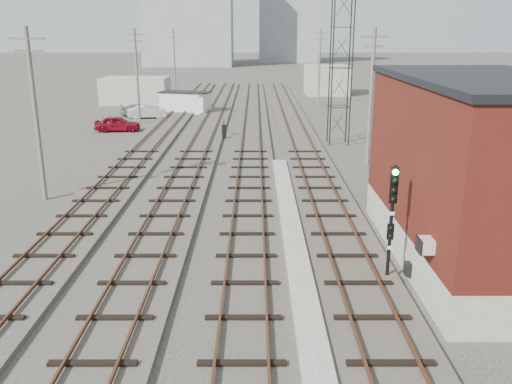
{
  "coord_description": "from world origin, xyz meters",
  "views": [
    {
      "loc": [
        -1.13,
        -7.97,
        8.8
      ],
      "look_at": [
        -1.11,
        14.05,
        2.2
      ],
      "focal_mm": 38.0,
      "sensor_mm": 36.0,
      "label": 1
    }
  ],
  "objects_px": {
    "signal_mast": "(392,214)",
    "car_silver": "(148,112)",
    "switch_stand": "(224,131)",
    "car_grey": "(140,110)",
    "car_red": "(117,124)",
    "site_trailer": "(185,102)"
  },
  "relations": [
    {
      "from": "site_trailer",
      "to": "car_silver",
      "type": "xyz_separation_m",
      "value": [
        -3.46,
        -3.92,
        -0.51
      ]
    },
    {
      "from": "car_red",
      "to": "car_grey",
      "type": "bearing_deg",
      "value": -5.16
    },
    {
      "from": "switch_stand",
      "to": "car_grey",
      "type": "relative_size",
      "value": 0.33
    },
    {
      "from": "switch_stand",
      "to": "car_red",
      "type": "bearing_deg",
      "value": 138.5
    },
    {
      "from": "signal_mast",
      "to": "car_grey",
      "type": "bearing_deg",
      "value": 113.29
    },
    {
      "from": "signal_mast",
      "to": "site_trailer",
      "type": "distance_m",
      "value": 43.89
    },
    {
      "from": "signal_mast",
      "to": "car_silver",
      "type": "distance_m",
      "value": 41.38
    },
    {
      "from": "site_trailer",
      "to": "car_red",
      "type": "bearing_deg",
      "value": -97.84
    },
    {
      "from": "signal_mast",
      "to": "car_red",
      "type": "distance_m",
      "value": 35.09
    },
    {
      "from": "signal_mast",
      "to": "car_silver",
      "type": "xyz_separation_m",
      "value": [
        -16.04,
        38.1,
        -1.92
      ]
    },
    {
      "from": "site_trailer",
      "to": "car_red",
      "type": "relative_size",
      "value": 1.46
    },
    {
      "from": "site_trailer",
      "to": "car_silver",
      "type": "distance_m",
      "value": 5.25
    },
    {
      "from": "site_trailer",
      "to": "car_silver",
      "type": "height_order",
      "value": "site_trailer"
    },
    {
      "from": "car_grey",
      "to": "signal_mast",
      "type": "bearing_deg",
      "value": -177.2
    },
    {
      "from": "car_red",
      "to": "car_silver",
      "type": "bearing_deg",
      "value": -13.75
    },
    {
      "from": "car_silver",
      "to": "switch_stand",
      "type": "bearing_deg",
      "value": -149.13
    },
    {
      "from": "car_silver",
      "to": "site_trailer",
      "type": "bearing_deg",
      "value": -48.56
    },
    {
      "from": "switch_stand",
      "to": "car_red",
      "type": "relative_size",
      "value": 0.34
    },
    {
      "from": "signal_mast",
      "to": "site_trailer",
      "type": "height_order",
      "value": "signal_mast"
    },
    {
      "from": "car_silver",
      "to": "car_grey",
      "type": "relative_size",
      "value": 0.97
    },
    {
      "from": "car_red",
      "to": "car_silver",
      "type": "relative_size",
      "value": 1.02
    },
    {
      "from": "switch_stand",
      "to": "car_red",
      "type": "height_order",
      "value": "switch_stand"
    }
  ]
}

